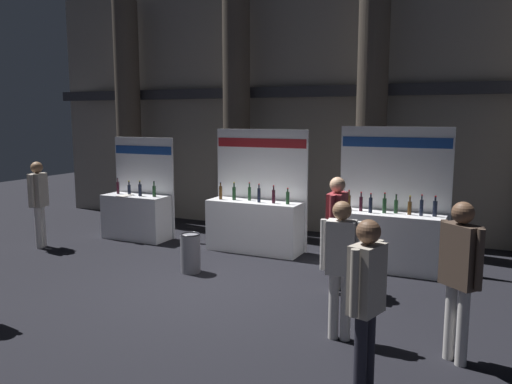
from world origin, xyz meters
The scene contains 11 objects.
ground_plane centered at (0.00, 0.00, 0.00)m, with size 28.88×28.88×0.00m, color black.
hall_colonnade centered at (0.00, 4.35, 2.90)m, with size 14.44×1.18×5.88m.
exhibitor_booth_0 centered at (-3.18, 2.14, 0.58)m, with size 1.55×0.71×2.22m.
exhibitor_booth_1 centered at (-0.36, 2.28, 0.62)m, with size 1.99×0.66×2.43m.
exhibitor_booth_2 centered at (2.30, 2.14, 0.62)m, with size 1.95×0.66×2.50m.
trash_bin centered at (-0.78, 0.52, 0.34)m, with size 0.34×0.34×0.69m.
visitor_3 centered at (2.87, -2.17, 1.04)m, with size 0.32×0.51×1.74m.
visitor_4 centered at (3.62, -1.06, 1.07)m, with size 0.46×0.42×1.79m.
visitor_5 centered at (1.78, 0.61, 1.07)m, with size 0.24×0.59×1.78m.
visitor_6 centered at (2.30, -1.03, 1.00)m, with size 0.50×0.25×1.70m.
visitor_8 centered at (-4.50, 0.67, 1.06)m, with size 0.33×0.49×1.78m.
Camera 1 is at (3.86, -6.79, 2.68)m, focal length 35.82 mm.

